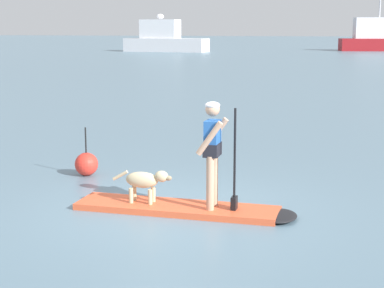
{
  "coord_description": "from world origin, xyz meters",
  "views": [
    {
      "loc": [
        2.56,
        -9.3,
        2.86
      ],
      "look_at": [
        0.0,
        1.0,
        0.9
      ],
      "focal_mm": 59.13,
      "sensor_mm": 36.0,
      "label": 1
    }
  ],
  "objects_px": {
    "moored_boat_center": "(164,40)",
    "paddleboard": "(191,209)",
    "person_paddler": "(213,147)",
    "dog": "(145,181)",
    "moored_boat_far_starboard": "(373,38)",
    "marker_buoy": "(86,164)"
  },
  "relations": [
    {
      "from": "moored_boat_center",
      "to": "paddleboard",
      "type": "bearing_deg",
      "value": -73.22
    },
    {
      "from": "person_paddler",
      "to": "paddleboard",
      "type": "bearing_deg",
      "value": 178.61
    },
    {
      "from": "person_paddler",
      "to": "moored_boat_center",
      "type": "height_order",
      "value": "moored_boat_center"
    },
    {
      "from": "dog",
      "to": "moored_boat_far_starboard",
      "type": "xyz_separation_m",
      "value": [
        5.69,
        72.34,
        1.05
      ]
    },
    {
      "from": "moored_boat_far_starboard",
      "to": "person_paddler",
      "type": "bearing_deg",
      "value": -93.62
    },
    {
      "from": "dog",
      "to": "moored_boat_far_starboard",
      "type": "height_order",
      "value": "moored_boat_far_starboard"
    },
    {
      "from": "moored_boat_center",
      "to": "moored_boat_far_starboard",
      "type": "relative_size",
      "value": 1.04
    },
    {
      "from": "dog",
      "to": "moored_boat_center",
      "type": "xyz_separation_m",
      "value": [
        -18.39,
        63.49,
        0.95
      ]
    },
    {
      "from": "person_paddler",
      "to": "moored_boat_center",
      "type": "xyz_separation_m",
      "value": [
        -19.51,
        63.52,
        0.34
      ]
    },
    {
      "from": "person_paddler",
      "to": "dog",
      "type": "xyz_separation_m",
      "value": [
        -1.12,
        0.03,
        -0.61
      ]
    },
    {
      "from": "person_paddler",
      "to": "dog",
      "type": "height_order",
      "value": "person_paddler"
    },
    {
      "from": "person_paddler",
      "to": "marker_buoy",
      "type": "bearing_deg",
      "value": 146.73
    },
    {
      "from": "moored_boat_center",
      "to": "marker_buoy",
      "type": "distance_m",
      "value": 63.78
    },
    {
      "from": "person_paddler",
      "to": "dog",
      "type": "distance_m",
      "value": 1.27
    },
    {
      "from": "moored_boat_center",
      "to": "moored_boat_far_starboard",
      "type": "xyz_separation_m",
      "value": [
        24.09,
        8.85,
        0.1
      ]
    },
    {
      "from": "paddleboard",
      "to": "moored_boat_center",
      "type": "distance_m",
      "value": 66.35
    },
    {
      "from": "paddleboard",
      "to": "dog",
      "type": "bearing_deg",
      "value": 178.61
    },
    {
      "from": "person_paddler",
      "to": "moored_boat_center",
      "type": "relative_size",
      "value": 0.16
    },
    {
      "from": "person_paddler",
      "to": "marker_buoy",
      "type": "xyz_separation_m",
      "value": [
        -2.95,
        1.93,
        -0.83
      ]
    },
    {
      "from": "paddleboard",
      "to": "person_paddler",
      "type": "distance_m",
      "value": 1.08
    },
    {
      "from": "marker_buoy",
      "to": "moored_boat_center",
      "type": "bearing_deg",
      "value": 105.06
    },
    {
      "from": "paddleboard",
      "to": "moored_boat_center",
      "type": "bearing_deg",
      "value": 106.78
    }
  ]
}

